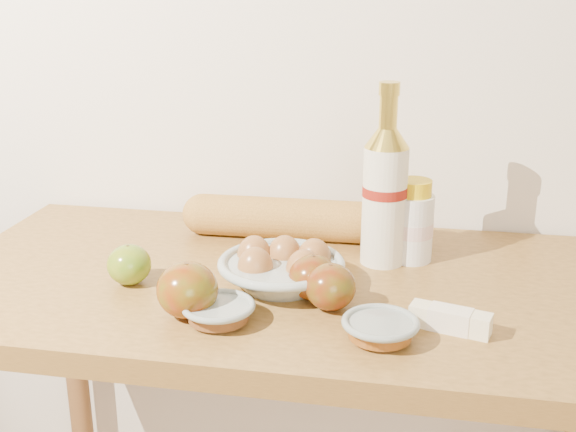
# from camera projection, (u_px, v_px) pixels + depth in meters

# --- Properties ---
(back_wall) EXTENTS (3.50, 0.02, 2.60)m
(back_wall) POSITION_uv_depth(u_px,v_px,m) (323.00, 19.00, 1.38)
(back_wall) COLOR silver
(back_wall) RESTS_ON ground
(table) EXTENTS (1.20, 0.60, 0.90)m
(table) POSITION_uv_depth(u_px,v_px,m) (291.00, 344.00, 1.25)
(table) COLOR olive
(table) RESTS_ON ground
(bourbon_bottle) EXTENTS (0.10, 0.10, 0.32)m
(bourbon_bottle) POSITION_uv_depth(u_px,v_px,m) (385.00, 192.00, 1.23)
(bourbon_bottle) COLOR beige
(bourbon_bottle) RESTS_ON table
(cream_bottle) EXTENTS (0.08, 0.08, 0.15)m
(cream_bottle) POSITION_uv_depth(u_px,v_px,m) (412.00, 223.00, 1.26)
(cream_bottle) COLOR silver
(cream_bottle) RESTS_ON table
(egg_bowl) EXTENTS (0.22, 0.22, 0.07)m
(egg_bowl) POSITION_uv_depth(u_px,v_px,m) (282.00, 268.00, 1.17)
(egg_bowl) COLOR #96A49F
(egg_bowl) RESTS_ON table
(baguette) EXTENTS (0.48, 0.09, 0.08)m
(baguette) POSITION_uv_depth(u_px,v_px,m) (303.00, 219.00, 1.37)
(baguette) COLOR gold
(baguette) RESTS_ON table
(apple_yellowgreen) EXTENTS (0.09, 0.09, 0.07)m
(apple_yellowgreen) POSITION_uv_depth(u_px,v_px,m) (129.00, 265.00, 1.18)
(apple_yellowgreen) COLOR olive
(apple_yellowgreen) RESTS_ON table
(apple_redgreen_front) EXTENTS (0.09, 0.09, 0.08)m
(apple_redgreen_front) POSITION_uv_depth(u_px,v_px,m) (187.00, 290.00, 1.06)
(apple_redgreen_front) COLOR #920B07
(apple_redgreen_front) RESTS_ON table
(apple_redgreen_right) EXTENTS (0.08, 0.08, 0.07)m
(apple_redgreen_right) POSITION_uv_depth(u_px,v_px,m) (330.00, 287.00, 1.09)
(apple_redgreen_right) COLOR maroon
(apple_redgreen_right) RESTS_ON table
(sugar_bowl) EXTENTS (0.11, 0.11, 0.03)m
(sugar_bowl) POSITION_uv_depth(u_px,v_px,m) (218.00, 312.00, 1.05)
(sugar_bowl) COLOR gray
(sugar_bowl) RESTS_ON table
(syrup_bowl) EXTENTS (0.13, 0.13, 0.03)m
(syrup_bowl) POSITION_uv_depth(u_px,v_px,m) (380.00, 329.00, 1.00)
(syrup_bowl) COLOR gray
(syrup_bowl) RESTS_ON table
(butter_stick) EXTENTS (0.12, 0.06, 0.03)m
(butter_stick) POSITION_uv_depth(u_px,v_px,m) (450.00, 320.00, 1.03)
(butter_stick) COLOR beige
(butter_stick) RESTS_ON table
(apple_extra) EXTENTS (0.08, 0.08, 0.07)m
(apple_extra) POSITION_uv_depth(u_px,v_px,m) (313.00, 277.00, 1.12)
(apple_extra) COLOR maroon
(apple_extra) RESTS_ON table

